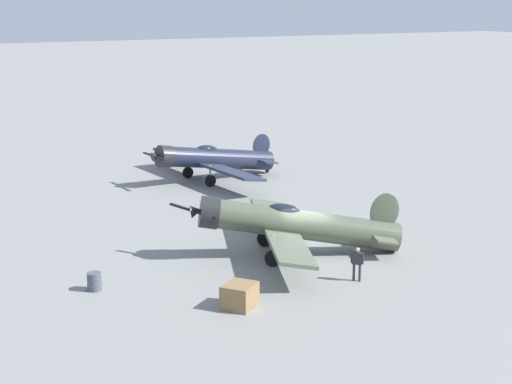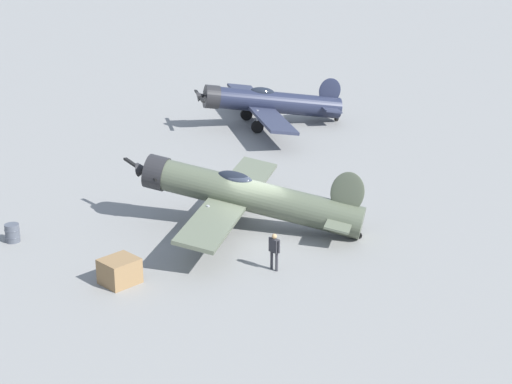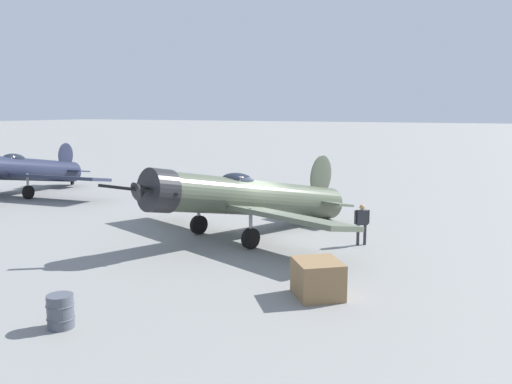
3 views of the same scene
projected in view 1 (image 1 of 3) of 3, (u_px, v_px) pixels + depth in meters
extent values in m
plane|color=gray|center=(303.00, 255.00, 41.14)|extent=(400.00, 400.00, 0.00)
cylinder|color=#4C5442|center=(304.00, 225.00, 40.77)|extent=(5.01, 9.81, 3.08)
cylinder|color=#232326|center=(209.00, 213.00, 40.07)|extent=(1.90, 1.65, 1.71)
cone|color=#232326|center=(196.00, 211.00, 39.98)|extent=(0.85, 0.85, 0.74)
cube|color=black|center=(193.00, 211.00, 39.96)|extent=(2.39, 1.60, 0.48)
ellipsoid|color=black|center=(284.00, 210.00, 40.48)|extent=(1.36, 1.94, 0.95)
cube|color=#565E4C|center=(280.00, 230.00, 40.69)|extent=(11.32, 5.86, 0.47)
ellipsoid|color=#4C5442|center=(385.00, 212.00, 41.09)|extent=(0.77, 1.72, 2.17)
cube|color=#565E4C|center=(380.00, 234.00, 41.34)|extent=(3.57, 2.27, 0.28)
cylinder|color=#999BA0|center=(273.00, 247.00, 39.13)|extent=(0.14, 0.14, 1.19)
cylinder|color=black|center=(273.00, 258.00, 39.27)|extent=(0.48, 0.82, 0.80)
cylinder|color=#999BA0|center=(265.00, 228.00, 42.29)|extent=(0.14, 0.14, 1.19)
cylinder|color=black|center=(265.00, 239.00, 42.43)|extent=(0.48, 0.82, 0.80)
cylinder|color=black|center=(394.00, 249.00, 41.62)|extent=(0.20, 0.30, 0.28)
cylinder|color=#1E2338|center=(218.00, 159.00, 57.64)|extent=(2.26, 9.02, 2.64)
cylinder|color=#232326|center=(165.00, 156.00, 55.24)|extent=(1.60, 1.25, 1.61)
cone|color=#232326|center=(156.00, 156.00, 54.86)|extent=(0.68, 0.69, 0.70)
cube|color=black|center=(154.00, 156.00, 54.78)|extent=(3.25, 0.46, 0.13)
ellipsoid|color=black|center=(207.00, 150.00, 57.00)|extent=(0.93, 1.85, 0.92)
cube|color=#282D42|center=(205.00, 163.00, 57.12)|extent=(13.00, 3.02, 0.43)
ellipsoid|color=#1E2338|center=(261.00, 145.00, 59.49)|extent=(0.29, 1.73, 1.89)
cube|color=#282D42|center=(259.00, 159.00, 59.62)|extent=(3.49, 1.43, 0.26)
cylinder|color=#999BA0|center=(210.00, 173.00, 55.63)|extent=(0.14, 0.14, 1.10)
cylinder|color=black|center=(210.00, 181.00, 55.75)|extent=(0.28, 0.82, 0.80)
cylinder|color=#999BA0|center=(188.00, 165.00, 58.21)|extent=(0.14, 0.14, 1.10)
cylinder|color=black|center=(188.00, 173.00, 58.34)|extent=(0.28, 0.82, 0.80)
cylinder|color=black|center=(267.00, 171.00, 60.23)|extent=(0.13, 0.29, 0.28)
cylinder|color=#2D2D33|center=(360.00, 273.00, 37.21)|extent=(0.12, 0.12, 0.80)
cylinder|color=#2D2D33|center=(354.00, 272.00, 37.33)|extent=(0.12, 0.12, 0.80)
cube|color=#2D2D33|center=(357.00, 258.00, 37.11)|extent=(0.48, 0.43, 0.57)
sphere|color=tan|center=(357.00, 250.00, 37.01)|extent=(0.21, 0.21, 0.21)
cylinder|color=#2D2D33|center=(363.00, 259.00, 36.99)|extent=(0.09, 0.09, 0.53)
cylinder|color=#2D2D33|center=(352.00, 257.00, 37.22)|extent=(0.09, 0.09, 0.53)
cube|color=olive|center=(239.00, 296.00, 34.06)|extent=(1.81, 1.84, 1.03)
cylinder|color=#474C56|center=(94.00, 281.00, 36.06)|extent=(0.64, 0.64, 0.82)
torus|color=#474C56|center=(94.00, 278.00, 36.03)|extent=(0.67, 0.67, 0.04)
torus|color=#474C56|center=(95.00, 285.00, 36.10)|extent=(0.67, 0.67, 0.04)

